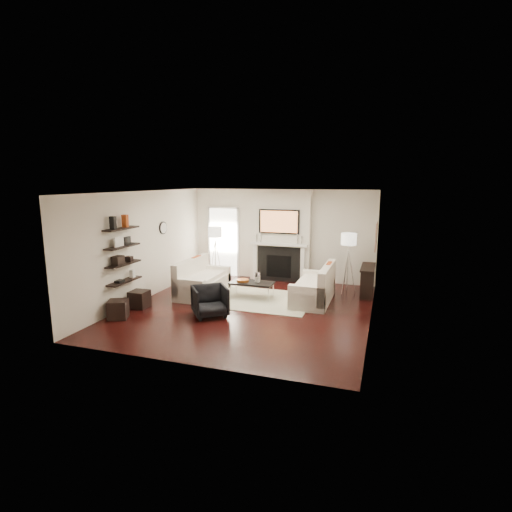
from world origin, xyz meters
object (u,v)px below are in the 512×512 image
(armchair, at_px, (210,300))
(ottoman_near, at_px, (139,299))
(loveseat_left_base, at_px, (203,287))
(loveseat_right_base, at_px, (313,293))
(coffee_table, at_px, (252,283))
(lamp_left_shade, at_px, (215,232))
(lamp_right_shade, at_px, (349,239))

(armchair, xyz_separation_m, ottoman_near, (-1.83, 0.02, -0.17))
(loveseat_left_base, xyz_separation_m, loveseat_right_base, (2.85, 0.28, 0.00))
(loveseat_left_base, distance_m, loveseat_right_base, 2.87)
(coffee_table, xyz_separation_m, lamp_left_shade, (-1.66, 1.48, 1.05))
(armchair, bearing_deg, lamp_right_shade, 8.64)
(loveseat_left_base, relative_size, ottoman_near, 4.50)
(loveseat_left_base, relative_size, coffee_table, 1.64)
(lamp_left_shade, distance_m, ottoman_near, 3.32)
(lamp_left_shade, height_order, lamp_right_shade, same)
(loveseat_left_base, xyz_separation_m, coffee_table, (1.33, 0.07, 0.19))
(loveseat_right_base, relative_size, lamp_right_shade, 4.50)
(coffee_table, bearing_deg, lamp_right_shade, 29.26)
(coffee_table, bearing_deg, ottoman_near, -145.94)
(ottoman_near, bearing_deg, lamp_right_shade, 31.74)
(loveseat_right_base, distance_m, coffee_table, 1.55)
(loveseat_left_base, distance_m, lamp_right_shade, 4.01)
(coffee_table, height_order, armchair, armchair)
(loveseat_right_base, distance_m, lamp_right_shade, 1.77)
(lamp_left_shade, relative_size, lamp_right_shade, 1.00)
(armchair, bearing_deg, loveseat_left_base, 83.12)
(loveseat_right_base, xyz_separation_m, armchair, (-1.97, -1.77, 0.16))
(lamp_right_shade, bearing_deg, loveseat_right_base, -124.62)
(lamp_right_shade, bearing_deg, armchair, -133.67)
(loveseat_right_base, bearing_deg, coffee_table, -172.05)
(lamp_left_shade, bearing_deg, armchair, -68.20)
(loveseat_right_base, bearing_deg, lamp_left_shade, 158.33)
(loveseat_right_base, xyz_separation_m, coffee_table, (-1.52, -0.21, 0.19))
(lamp_right_shade, bearing_deg, lamp_left_shade, 176.76)
(loveseat_left_base, bearing_deg, ottoman_near, -122.82)
(lamp_left_shade, distance_m, lamp_right_shade, 3.91)
(loveseat_left_base, height_order, ottoman_near, loveseat_left_base)
(lamp_left_shade, xyz_separation_m, lamp_right_shade, (3.90, -0.22, 0.00))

